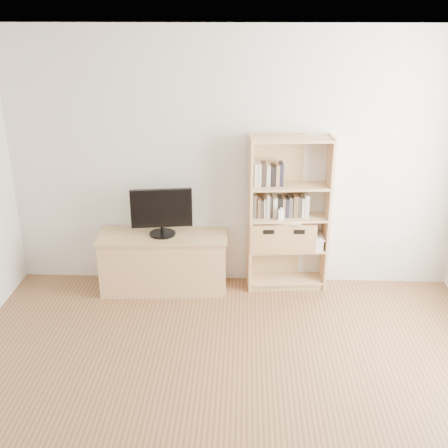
# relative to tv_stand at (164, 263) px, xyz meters

# --- Properties ---
(back_wall) EXTENTS (4.50, 0.02, 2.60)m
(back_wall) POSITION_rel_tv_stand_xyz_m (0.70, 0.24, 1.01)
(back_wall) COLOR silver
(back_wall) RESTS_ON floor
(ceiling) EXTENTS (4.50, 5.00, 0.01)m
(ceiling) POSITION_rel_tv_stand_xyz_m (0.70, -2.26, 2.31)
(ceiling) COLOR white
(ceiling) RESTS_ON back_wall
(tv_stand) EXTENTS (1.28, 0.55, 0.58)m
(tv_stand) POSITION_rel_tv_stand_xyz_m (0.00, 0.00, 0.00)
(tv_stand) COLOR tan
(tv_stand) RESTS_ON floor
(bookshelf) EXTENTS (0.82, 0.35, 1.59)m
(bookshelf) POSITION_rel_tv_stand_xyz_m (1.26, 0.09, 0.51)
(bookshelf) COLOR tan
(bookshelf) RESTS_ON floor
(television) EXTENTS (0.61, 0.13, 0.48)m
(television) POSITION_rel_tv_stand_xyz_m (0.00, 0.00, 0.55)
(television) COLOR black
(television) RESTS_ON tv_stand
(books_row_mid) EXTENTS (0.77, 0.19, 0.20)m
(books_row_mid) POSITION_rel_tv_stand_xyz_m (1.26, 0.11, 0.59)
(books_row_mid) COLOR #4A4440
(books_row_mid) RESTS_ON bookshelf
(books_row_upper) EXTENTS (0.37, 0.16, 0.19)m
(books_row_upper) POSITION_rel_tv_stand_xyz_m (1.08, 0.10, 0.91)
(books_row_upper) COLOR #4A4440
(books_row_upper) RESTS_ON bookshelf
(baby_monitor) EXTENTS (0.06, 0.04, 0.11)m
(baby_monitor) POSITION_rel_tv_stand_xyz_m (1.18, -0.00, 0.55)
(baby_monitor) COLOR white
(baby_monitor) RESTS_ON bookshelf
(basket_left) EXTENTS (0.38, 0.32, 0.30)m
(basket_left) POSITION_rel_tv_stand_xyz_m (1.05, 0.07, 0.30)
(basket_left) COLOR #A8784B
(basket_left) RESTS_ON bookshelf
(basket_right) EXTENTS (0.36, 0.30, 0.29)m
(basket_right) POSITION_rel_tv_stand_xyz_m (1.36, 0.10, 0.30)
(basket_right) COLOR #A8784B
(basket_right) RESTS_ON bookshelf
(laptop) EXTENTS (0.38, 0.30, 0.03)m
(laptop) POSITION_rel_tv_stand_xyz_m (1.23, 0.08, 0.46)
(laptop) COLOR white
(laptop) RESTS_ON basket_left
(magazine_stack) EXTENTS (0.18, 0.25, 0.11)m
(magazine_stack) POSITION_rel_tv_stand_xyz_m (1.53, 0.11, 0.21)
(magazine_stack) COLOR beige
(magazine_stack) RESTS_ON bookshelf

